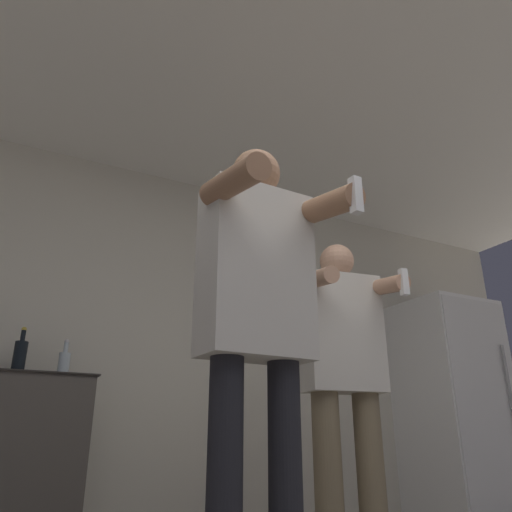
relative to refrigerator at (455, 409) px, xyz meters
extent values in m
cube|color=beige|center=(-2.43, 0.37, 0.40)|extent=(7.00, 0.06, 2.55)
cube|color=silver|center=(-2.43, -1.03, 1.70)|extent=(7.00, 3.25, 0.05)
cube|color=white|center=(0.00, 0.01, 0.00)|extent=(0.73, 0.66, 1.74)
cube|color=silver|center=(0.00, -0.33, 0.00)|extent=(0.70, 0.01, 1.67)
cylinder|color=#99999E|center=(0.23, -0.36, 0.09)|extent=(0.02, 0.02, 0.79)
cylinder|color=black|center=(-3.28, 0.15, 0.19)|extent=(0.07, 0.07, 0.20)
cylinder|color=black|center=(-3.28, 0.15, 0.32)|extent=(0.03, 0.03, 0.07)
sphere|color=#B29933|center=(-3.28, 0.15, 0.36)|extent=(0.03, 0.03, 0.03)
cylinder|color=silver|center=(-3.04, 0.15, 0.16)|extent=(0.07, 0.07, 0.15)
cylinder|color=silver|center=(-3.04, 0.15, 0.27)|extent=(0.03, 0.03, 0.07)
sphere|color=silver|center=(-3.04, 0.15, 0.31)|extent=(0.03, 0.03, 0.03)
cylinder|color=black|center=(-2.68, -1.44, -0.43)|extent=(0.12, 0.12, 0.88)
cylinder|color=black|center=(-2.45, -1.43, -0.43)|extent=(0.12, 0.12, 0.88)
cube|color=beige|center=(-2.56, -1.44, 0.34)|extent=(0.43, 0.22, 0.66)
sphere|color=#9E7051|center=(-2.56, -1.44, 0.77)|extent=(0.20, 0.20, 0.20)
cylinder|color=#9E7051|center=(-2.75, -1.63, 0.59)|extent=(0.12, 0.39, 0.16)
cylinder|color=#9E7051|center=(-2.35, -1.61, 0.59)|extent=(0.12, 0.39, 0.16)
cube|color=white|center=(-2.34, -1.79, 0.56)|extent=(0.04, 0.04, 0.14)
cylinder|color=#75664C|center=(-1.85, -0.83, -0.45)|extent=(0.14, 0.14, 0.85)
cylinder|color=#75664C|center=(-1.62, -0.87, -0.45)|extent=(0.14, 0.14, 0.85)
cube|color=beige|center=(-1.74, -0.85, 0.30)|extent=(0.46, 0.27, 0.64)
sphere|color=tan|center=(-1.74, -0.85, 0.71)|extent=(0.20, 0.20, 0.20)
cylinder|color=tan|center=(-1.97, -0.98, 0.54)|extent=(0.14, 0.35, 0.15)
cylinder|color=tan|center=(-1.56, -1.05, 0.54)|extent=(0.14, 0.35, 0.15)
cube|color=white|center=(-1.59, -1.21, 0.51)|extent=(0.04, 0.04, 0.14)
camera|label=1|loc=(-3.38, -3.04, -0.28)|focal=35.00mm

